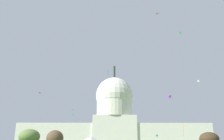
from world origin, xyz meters
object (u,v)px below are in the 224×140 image
object	(u,v)px
tree_west_mid	(29,137)
tree_west_near	(55,138)
kite_violet_mid	(169,97)
kite_red_mid	(40,93)
kite_green_high	(180,34)
kite_cyan_mid	(73,114)
kite_yellow_mid	(112,105)
kite_turquoise_low	(157,135)
capitol_building	(114,125)
kite_lime_low	(71,111)
kite_orange_high	(156,14)
kite_gold_low	(183,128)
kite_white_mid	(198,81)
kite_blue_high	(108,70)
tree_east_near	(209,139)

from	to	relation	value
tree_west_mid	tree_west_near	distance (m)	12.97
tree_west_near	kite_violet_mid	distance (m)	72.12
kite_red_mid	kite_green_high	size ratio (longest dim) A/B	0.28
tree_west_near	kite_red_mid	distance (m)	28.07
kite_green_high	kite_cyan_mid	world-z (taller)	kite_green_high
kite_yellow_mid	kite_turquoise_low	bearing A→B (deg)	167.28
capitol_building	kite_cyan_mid	size ratio (longest dim) A/B	140.61
tree_west_near	kite_lime_low	xyz separation A→B (m)	(14.80, -47.00, 7.38)
kite_red_mid	kite_violet_mid	xyz separation A→B (m)	(50.59, -33.84, -8.20)
kite_orange_high	tree_west_near	bearing A→B (deg)	-148.14
capitol_building	kite_gold_low	world-z (taller)	capitol_building
capitol_building	tree_west_mid	world-z (taller)	capitol_building
kite_yellow_mid	kite_violet_mid	size ratio (longest dim) A/B	3.97
capitol_building	kite_lime_low	xyz separation A→B (m)	(-16.86, -108.01, -4.39)
kite_white_mid	kite_gold_low	bearing A→B (deg)	148.88
tree_west_near	kite_white_mid	size ratio (longest dim) A/B	4.63
capitol_building	kite_red_mid	distance (m)	88.98
kite_gold_low	kite_lime_low	bearing A→B (deg)	154.03
kite_lime_low	kite_violet_mid	size ratio (longest dim) A/B	1.92
capitol_building	kite_green_high	size ratio (longest dim) A/B	36.69
kite_blue_high	kite_green_high	distance (m)	34.41
kite_blue_high	kite_turquoise_low	xyz separation A→B (m)	(31.84, 62.10, -25.36)
kite_orange_high	kite_lime_low	world-z (taller)	kite_orange_high
tree_west_near	kite_turquoise_low	size ratio (longest dim) A/B	7.69
kite_orange_high	kite_blue_high	xyz separation A→B (m)	(-21.50, 7.14, -24.26)
kite_yellow_mid	kite_gold_low	size ratio (longest dim) A/B	1.03
kite_blue_high	kite_orange_high	bearing A→B (deg)	-42.41
capitol_building	kite_blue_high	distance (m)	88.53
kite_lime_low	kite_green_high	size ratio (longest dim) A/B	0.59
kite_turquoise_low	kite_gold_low	size ratio (longest dim) A/B	0.33
kite_green_high	kite_white_mid	world-z (taller)	kite_green_high
kite_turquoise_low	kite_green_high	size ratio (longest dim) A/B	0.39
tree_west_near	kite_cyan_mid	xyz separation A→B (m)	(7.23, 8.51, 13.08)
kite_blue_high	kite_cyan_mid	bearing A→B (deg)	95.94
tree_east_near	kite_lime_low	xyz separation A→B (m)	(-59.85, -36.01, 8.10)
tree_east_near	kite_blue_high	bearing A→B (deg)	-162.67
capitol_building	kite_turquoise_low	distance (m)	37.86
kite_turquoise_low	kite_cyan_mid	size ratio (longest dim) A/B	1.51
kite_white_mid	kite_cyan_mid	bearing A→B (deg)	166.88
kite_orange_high	kite_turquoise_low	size ratio (longest dim) A/B	1.05
kite_blue_high	kite_yellow_mid	size ratio (longest dim) A/B	0.52
tree_east_near	kite_turquoise_low	world-z (taller)	kite_turquoise_low
kite_yellow_mid	kite_white_mid	size ratio (longest dim) A/B	1.86
kite_green_high	kite_gold_low	distance (m)	38.05
kite_gold_low	kite_cyan_mid	world-z (taller)	kite_cyan_mid
kite_white_mid	capitol_building	bearing A→B (deg)	133.86
tree_east_near	kite_lime_low	world-z (taller)	kite_lime_low
capitol_building	kite_orange_high	xyz separation A→B (m)	(16.89, -93.99, 40.75)
kite_red_mid	tree_west_mid	bearing A→B (deg)	115.40
kite_green_high	capitol_building	bearing A→B (deg)	138.37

